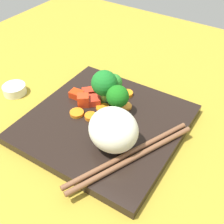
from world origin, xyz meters
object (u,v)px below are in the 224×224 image
at_px(square_plate, 105,124).
at_px(broccoli_floret_2, 113,84).
at_px(carrot_slice_1, 91,116).
at_px(chopstick_pair, 131,156).
at_px(rice_mound, 113,130).
at_px(sauce_cup, 14,89).

xyz_separation_m(square_plate, broccoli_floret_2, (-0.07, -0.03, 0.04)).
relative_size(square_plate, broccoli_floret_2, 5.46).
bearing_deg(carrot_slice_1, chopstick_pair, 69.72).
bearing_deg(broccoli_floret_2, square_plate, 22.01).
bearing_deg(rice_mound, square_plate, -133.09).
bearing_deg(square_plate, sauce_cup, -84.96).
xyz_separation_m(rice_mound, carrot_slice_1, (-0.04, -0.07, -0.03)).
xyz_separation_m(rice_mound, broccoli_floret_2, (-0.12, -0.08, -0.01)).
distance_m(rice_mound, carrot_slice_1, 0.09).
bearing_deg(square_plate, rice_mound, 46.91).
relative_size(carrot_slice_1, sauce_cup, 0.46).
distance_m(rice_mound, sauce_cup, 0.28).
height_order(square_plate, carrot_slice_1, carrot_slice_1).
bearing_deg(rice_mound, sauce_cup, -95.22).
bearing_deg(sauce_cup, chopstick_pair, 84.20).
xyz_separation_m(square_plate, sauce_cup, (0.02, -0.23, 0.00)).
relative_size(rice_mound, chopstick_pair, 0.36).
distance_m(rice_mound, broccoli_floret_2, 0.14).
distance_m(square_plate, sauce_cup, 0.23).
relative_size(broccoli_floret_2, sauce_cup, 1.03).
relative_size(square_plate, rice_mound, 3.27).
bearing_deg(broccoli_floret_2, carrot_slice_1, 2.01).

